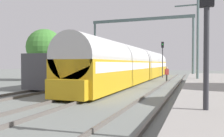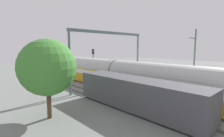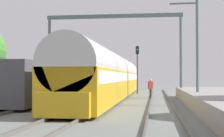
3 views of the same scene
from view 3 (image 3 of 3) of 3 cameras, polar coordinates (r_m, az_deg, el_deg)
ground at (r=18.26m, az=-5.25°, el=-7.40°), size 120.00×120.00×0.00m
track_far_west at (r=19.63m, az=-17.69°, el=-6.68°), size 1.52×60.00×0.16m
track_west at (r=18.25m, az=-5.25°, el=-7.15°), size 1.52×60.00×0.16m
track_east at (r=17.82m, az=8.50°, el=-7.28°), size 1.52×60.00×0.16m
passenger_train at (r=30.76m, az=-0.06°, el=-1.27°), size 2.93×32.85×3.82m
freight_car at (r=25.04m, az=-11.93°, el=-2.37°), size 2.80×13.00×2.70m
person_crossing at (r=29.89m, az=6.48°, el=-3.07°), size 0.47×0.43×1.73m
railway_signal_far at (r=38.47m, az=4.28°, el=0.87°), size 0.36×0.30×5.37m
catenary_gantry at (r=32.40m, az=0.26°, el=5.28°), size 13.00×0.28×7.86m
catenary_pole_east_mid at (r=23.20m, az=14.02°, el=4.19°), size 1.90×0.20×8.00m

